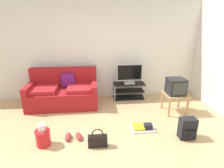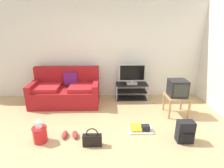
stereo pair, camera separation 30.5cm
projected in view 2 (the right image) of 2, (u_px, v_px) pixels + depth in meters
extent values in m
cube|color=tan|center=(91.00, 146.00, 3.20)|extent=(9.00, 9.80, 0.02)
cube|color=silver|center=(97.00, 51.00, 5.08)|extent=(9.00, 0.10, 2.70)
cube|color=maroon|center=(66.00, 96.00, 4.81)|extent=(1.77, 0.90, 0.44)
cube|color=maroon|center=(67.00, 76.00, 4.99)|extent=(1.77, 0.20, 0.52)
cube|color=maroon|center=(34.00, 86.00, 4.70)|extent=(0.14, 0.90, 0.18)
cube|color=maroon|center=(96.00, 85.00, 4.73)|extent=(0.14, 0.90, 0.18)
cube|color=#AF2026|center=(46.00, 88.00, 4.66)|extent=(0.71, 0.63, 0.10)
cube|color=#AF2026|center=(83.00, 87.00, 4.68)|extent=(0.71, 0.63, 0.10)
cube|color=#661E70|center=(71.00, 79.00, 4.90)|extent=(0.36, 0.12, 0.36)
cube|color=black|center=(132.00, 84.00, 5.10)|extent=(0.90, 0.40, 0.02)
cube|color=black|center=(131.00, 91.00, 5.17)|extent=(0.86, 0.39, 0.02)
cube|color=black|center=(131.00, 98.00, 5.24)|extent=(0.90, 0.40, 0.02)
cylinder|color=#B7B7BC|center=(117.00, 94.00, 4.98)|extent=(0.03, 0.03, 0.45)
cylinder|color=#B7B7BC|center=(148.00, 93.00, 5.00)|extent=(0.03, 0.03, 0.45)
cylinder|color=#B7B7BC|center=(116.00, 89.00, 5.34)|extent=(0.03, 0.03, 0.45)
cylinder|color=#B7B7BC|center=(145.00, 89.00, 5.36)|extent=(0.03, 0.03, 0.45)
cube|color=#B2B2B7|center=(132.00, 83.00, 5.07)|extent=(0.30, 0.22, 0.05)
cube|color=#B2B2B7|center=(132.00, 82.00, 5.06)|extent=(0.05, 0.04, 0.04)
cube|color=#B2B2B7|center=(132.00, 73.00, 4.97)|extent=(0.74, 0.04, 0.48)
cube|color=black|center=(132.00, 73.00, 4.95)|extent=(0.68, 0.01, 0.42)
cube|color=tan|center=(177.00, 97.00, 4.19)|extent=(0.51, 0.51, 0.03)
cube|color=tan|center=(170.00, 110.00, 4.04)|extent=(0.04, 0.04, 0.44)
cube|color=tan|center=(189.00, 110.00, 4.05)|extent=(0.04, 0.04, 0.44)
cube|color=tan|center=(164.00, 102.00, 4.47)|extent=(0.04, 0.04, 0.44)
cube|color=tan|center=(181.00, 102.00, 4.48)|extent=(0.04, 0.04, 0.44)
cube|color=#232326|center=(178.00, 88.00, 4.14)|extent=(0.40, 0.38, 0.38)
cube|color=#333833|center=(181.00, 91.00, 3.96)|extent=(0.33, 0.01, 0.30)
cube|color=black|center=(185.00, 131.00, 3.26)|extent=(0.30, 0.18, 0.41)
cube|color=black|center=(187.00, 138.00, 3.18)|extent=(0.23, 0.04, 0.18)
cylinder|color=black|center=(178.00, 127.00, 3.36)|extent=(0.04, 0.04, 0.33)
cylinder|color=black|center=(187.00, 127.00, 3.36)|extent=(0.04, 0.04, 0.33)
cube|color=black|center=(92.00, 140.00, 3.17)|extent=(0.34, 0.11, 0.22)
torus|color=black|center=(92.00, 133.00, 3.12)|extent=(0.21, 0.02, 0.21)
cylinder|color=red|center=(40.00, 135.00, 3.27)|extent=(0.25, 0.25, 0.30)
cylinder|color=red|center=(39.00, 128.00, 3.22)|extent=(0.26, 0.26, 0.02)
cylinder|color=white|center=(39.00, 125.00, 3.20)|extent=(0.11, 0.11, 0.14)
ellipsoid|color=#993333|center=(65.00, 135.00, 3.44)|extent=(0.12, 0.25, 0.09)
ellipsoid|color=#993333|center=(75.00, 135.00, 3.44)|extent=(0.18, 0.27, 0.09)
cube|color=silver|center=(141.00, 130.00, 3.65)|extent=(0.49, 0.31, 0.03)
cube|color=black|center=(146.00, 128.00, 3.59)|extent=(0.16, 0.12, 0.11)
cube|color=gold|center=(136.00, 128.00, 3.66)|extent=(0.22, 0.28, 0.04)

